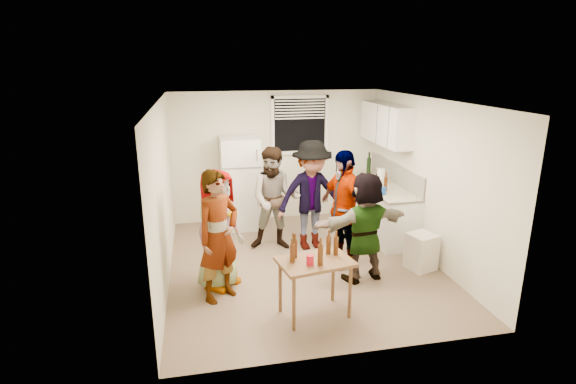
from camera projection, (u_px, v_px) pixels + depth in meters
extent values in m
cube|color=white|center=(241.00, 183.00, 8.33)|extent=(0.70, 0.70, 1.70)
cube|color=white|center=(379.00, 208.00, 8.24)|extent=(0.60, 2.20, 0.86)
cube|color=beige|center=(380.00, 185.00, 8.11)|extent=(0.64, 2.22, 0.04)
cube|color=#BCB8AB|center=(395.00, 173.00, 8.11)|extent=(0.03, 2.20, 0.36)
cube|color=white|center=(386.00, 124.00, 8.02)|extent=(0.34, 1.60, 0.70)
cylinder|color=white|center=(380.00, 185.00, 8.04)|extent=(0.13, 0.13, 0.29)
cylinder|color=black|center=(368.00, 174.00, 8.77)|extent=(0.08, 0.08, 0.33)
cylinder|color=#47230C|center=(385.00, 191.00, 7.65)|extent=(0.06, 0.06, 0.24)
cylinder|color=#154BAA|center=(383.00, 194.00, 7.45)|extent=(0.09, 0.09, 0.12)
cube|color=#DABC56|center=(379.00, 172.00, 8.68)|extent=(0.02, 0.17, 0.14)
cube|color=silver|center=(421.00, 253.00, 6.76)|extent=(0.47, 0.47, 0.55)
cylinder|color=#47230C|center=(320.00, 265.00, 5.26)|extent=(0.06, 0.06, 0.25)
cylinder|color=red|center=(310.00, 265.00, 5.27)|extent=(0.09, 0.09, 0.12)
imported|color=gray|center=(221.00, 285.00, 6.32)|extent=(1.79, 1.72, 0.53)
imported|color=#141933|center=(221.00, 297.00, 5.99)|extent=(1.56, 1.78, 0.42)
imported|color=brown|center=(275.00, 248.00, 7.58)|extent=(1.18, 1.86, 0.65)
imported|color=#45454A|center=(311.00, 247.00, 7.61)|extent=(1.37, 1.94, 0.68)
imported|color=black|center=(341.00, 264.00, 6.98)|extent=(2.04, 1.55, 0.44)
imported|color=#F17E47|center=(363.00, 278.00, 6.51)|extent=(1.75, 1.84, 0.47)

